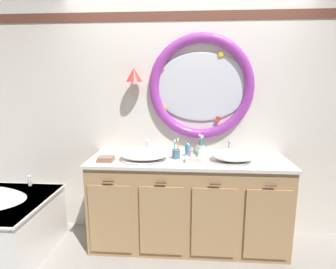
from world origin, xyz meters
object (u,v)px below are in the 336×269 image
(sink_basin_right, at_px, (233,155))
(soap_dispenser, at_px, (188,150))
(folded_hand_towel, at_px, (106,159))
(toothbrush_holder_left, at_px, (176,153))
(toiletry_basket, at_px, (193,159))
(sink_basin_left, at_px, (144,154))
(toothbrush_holder_right, at_px, (200,149))

(sink_basin_right, relative_size, soap_dispenser, 2.85)
(soap_dispenser, relative_size, folded_hand_towel, 0.92)
(folded_hand_towel, bearing_deg, toothbrush_holder_left, 11.37)
(toothbrush_holder_left, relative_size, soap_dispenser, 1.45)
(sink_basin_right, distance_m, toiletry_basket, 0.39)
(sink_basin_left, height_order, soap_dispenser, soap_dispenser)
(toothbrush_holder_left, distance_m, folded_hand_towel, 0.69)
(toothbrush_holder_left, height_order, toiletry_basket, toothbrush_holder_left)
(sink_basin_right, bearing_deg, toothbrush_holder_left, 174.98)
(toothbrush_holder_left, xyz_separation_m, toiletry_basket, (0.17, -0.10, -0.02))
(soap_dispenser, height_order, folded_hand_towel, soap_dispenser)
(sink_basin_left, height_order, toothbrush_holder_right, toothbrush_holder_right)
(toothbrush_holder_right, xyz_separation_m, folded_hand_towel, (-0.93, -0.30, -0.04))
(toiletry_basket, bearing_deg, sink_basin_right, 8.00)
(toothbrush_holder_left, xyz_separation_m, folded_hand_towel, (-0.68, -0.14, -0.03))
(sink_basin_left, relative_size, toiletry_basket, 3.10)
(toothbrush_holder_left, height_order, toothbrush_holder_right, toothbrush_holder_right)
(toothbrush_holder_right, bearing_deg, toothbrush_holder_left, -146.00)
(sink_basin_left, distance_m, toothbrush_holder_left, 0.32)
(sink_basin_right, bearing_deg, sink_basin_left, -180.00)
(sink_basin_left, height_order, toothbrush_holder_left, toothbrush_holder_left)
(toothbrush_holder_left, height_order, folded_hand_towel, toothbrush_holder_left)
(soap_dispenser, xyz_separation_m, toiletry_basket, (0.05, -0.20, -0.03))
(soap_dispenser, bearing_deg, sink_basin_right, -17.97)
(toothbrush_holder_left, bearing_deg, folded_hand_towel, -168.63)
(sink_basin_right, relative_size, toiletry_basket, 2.65)
(soap_dispenser, relative_size, toiletry_basket, 0.93)
(toothbrush_holder_left, relative_size, folded_hand_towel, 1.33)
(folded_hand_towel, xyz_separation_m, toiletry_basket, (0.85, 0.03, 0.01))
(sink_basin_right, height_order, toothbrush_holder_left, toothbrush_holder_left)
(sink_basin_right, xyz_separation_m, soap_dispenser, (-0.44, 0.14, 0.00))
(toothbrush_holder_left, height_order, soap_dispenser, toothbrush_holder_left)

